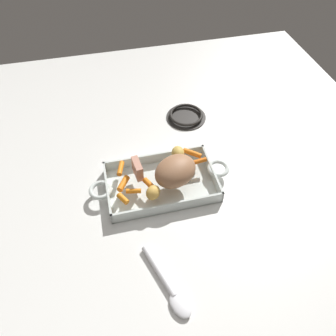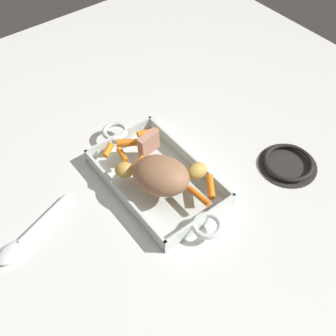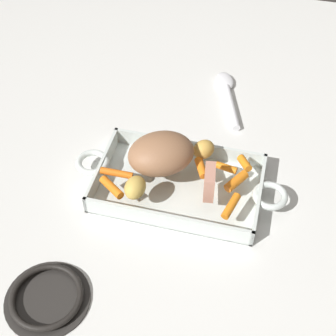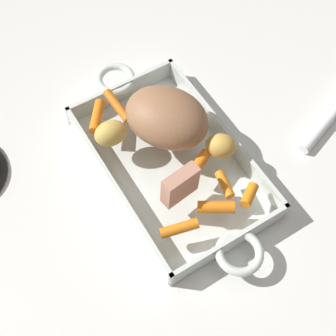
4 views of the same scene
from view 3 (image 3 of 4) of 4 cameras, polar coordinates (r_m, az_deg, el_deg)
name	(u,v)px [view 3 (image 3 of 4)]	position (r m, az deg, el deg)	size (l,w,h in m)	color
ground_plane	(178,189)	(1.09, 1.20, -2.45)	(1.81, 1.81, 0.00)	silver
roasting_dish	(178,185)	(1.08, 1.21, -1.97)	(0.47, 0.22, 0.04)	silver
pork_roast	(161,154)	(1.05, -0.80, 1.69)	(0.14, 0.11, 0.08)	#956646
roast_slice_outer	(209,182)	(1.01, 4.82, -1.63)	(0.02, 0.06, 0.06)	tan
baby_carrot_center_left	(116,173)	(1.06, -5.99, -0.59)	(0.02, 0.02, 0.07)	orange
baby_carrot_southwest	(231,206)	(1.00, 7.32, -4.40)	(0.02, 0.02, 0.06)	orange
baby_carrot_center_right	(226,168)	(1.07, 6.78, 0.04)	(0.02, 0.02, 0.05)	orange
baby_carrot_northeast	(236,181)	(1.04, 7.92, -1.53)	(0.02, 0.02, 0.06)	orange
baby_carrot_northwest	(112,187)	(1.03, -6.55, -2.23)	(0.02, 0.02, 0.07)	orange
baby_carrot_short	(201,168)	(1.06, 3.86, 0.03)	(0.02, 0.02, 0.05)	orange
baby_carrot_southeast	(245,163)	(1.08, 8.86, 0.56)	(0.02, 0.02, 0.04)	orange
potato_halved	(204,149)	(1.08, 4.16, 2.17)	(0.05, 0.04, 0.04)	gold
potato_whole	(135,188)	(1.01, -3.83, -2.28)	(0.06, 0.04, 0.04)	gold
stove_burner_rear	(47,298)	(0.96, -13.86, -14.38)	(0.16, 0.16, 0.02)	#282623
serving_spoon	(228,93)	(1.32, 6.94, 8.60)	(0.10, 0.22, 0.02)	white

